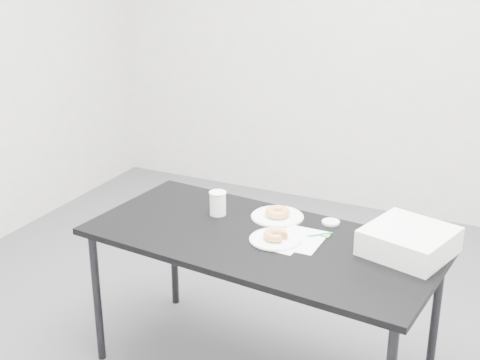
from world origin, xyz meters
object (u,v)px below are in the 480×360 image
at_px(table, 261,248).
at_px(scorecard, 300,239).
at_px(plate_far, 277,217).
at_px(donut_near, 276,235).
at_px(plate_near, 275,239).
at_px(pen, 320,235).
at_px(donut_far, 277,212).
at_px(bakery_box, 409,241).
at_px(coffee_cup, 218,203).

bearing_deg(table, scorecard, 24.15).
bearing_deg(plate_far, table, -85.23).
bearing_deg(donut_near, table, 177.81).
height_order(plate_near, donut_near, donut_near).
bearing_deg(plate_near, donut_near, 0.00).
height_order(scorecard, pen, pen).
distance_m(donut_far, bakery_box, 0.64).
height_order(plate_near, plate_far, plate_near).
height_order(pen, bakery_box, bakery_box).
bearing_deg(pen, scorecard, -175.19).
relative_size(pen, plate_near, 0.51).
xyz_separation_m(plate_near, bakery_box, (0.54, 0.13, 0.05)).
xyz_separation_m(table, plate_far, (-0.02, 0.23, 0.06)).
height_order(pen, plate_near, same).
relative_size(table, donut_far, 13.91).
distance_m(scorecard, coffee_cup, 0.46).
distance_m(donut_near, donut_far, 0.25).
height_order(donut_near, coffee_cup, coffee_cup).
relative_size(plate_near, bakery_box, 0.70).
bearing_deg(table, coffee_cup, 159.21).
relative_size(scorecard, bakery_box, 0.76).
relative_size(scorecard, pen, 2.15).
bearing_deg(donut_far, scorecard, -44.73).
distance_m(scorecard, plate_far, 0.25).
bearing_deg(donut_far, plate_near, -69.23).
height_order(table, scorecard, scorecard).
xyz_separation_m(pen, plate_far, (-0.25, 0.10, -0.00)).
distance_m(scorecard, pen, 0.10).
bearing_deg(plate_far, bakery_box, -9.25).
bearing_deg(scorecard, pen, 47.81).
height_order(pen, plate_far, pen).
height_order(table, donut_far, donut_far).
distance_m(donut_near, coffee_cup, 0.38).
bearing_deg(table, plate_near, 3.36).
relative_size(pen, plate_far, 0.47).
height_order(donut_near, bakery_box, bakery_box).
distance_m(pen, donut_near, 0.21).
xyz_separation_m(plate_far, bakery_box, (0.63, -0.10, 0.05)).
height_order(pen, donut_near, donut_near).
relative_size(table, pen, 13.88).
bearing_deg(bakery_box, plate_near, -150.71).
relative_size(pen, coffee_cup, 1.01).
bearing_deg(donut_far, coffee_cup, -161.32).
bearing_deg(plate_near, bakery_box, 13.61).
height_order(scorecard, donut_far, donut_far).
distance_m(plate_near, bakery_box, 0.56).
relative_size(pen, donut_far, 1.00).
bearing_deg(donut_near, pen, 39.54).
bearing_deg(donut_far, plate_far, 0.00).
height_order(plate_far, coffee_cup, coffee_cup).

